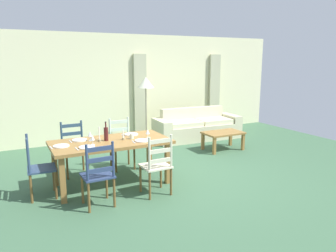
{
  "coord_description": "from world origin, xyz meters",
  "views": [
    {
      "loc": [
        -2.75,
        -4.82,
        2.05
      ],
      "look_at": [
        0.13,
        0.79,
        0.75
      ],
      "focal_mm": 34.45,
      "sensor_mm": 36.0,
      "label": 1
    }
  ],
  "objects": [
    {
      "name": "fork_head_west",
      "position": [
        -2.18,
        0.15,
        0.75
      ],
      "size": [
        0.03,
        0.17,
        0.01
      ],
      "primitive_type": "cube",
      "rotation": [
        0.0,
        0.0,
        0.06
      ],
      "color": "silver",
      "rests_on": "dining_table"
    },
    {
      "name": "fork_far_right",
      "position": [
        -0.95,
        0.4,
        0.75
      ],
      "size": [
        0.02,
        0.17,
        0.01
      ],
      "primitive_type": "cube",
      "rotation": [
        0.0,
        0.0,
        -0.05
      ],
      "color": "silver",
      "rests_on": "dining_table"
    },
    {
      "name": "fork_near_right",
      "position": [
        -0.95,
        -0.1,
        0.75
      ],
      "size": [
        0.03,
        0.17,
        0.01
      ],
      "primitive_type": "cube",
      "rotation": [
        0.0,
        0.0,
        -0.1
      ],
      "color": "silver",
      "rests_on": "dining_table"
    },
    {
      "name": "dining_chair_near_left",
      "position": [
        -1.67,
        -0.59,
        0.48
      ],
      "size": [
        0.43,
        0.41,
        0.96
      ],
      "color": "navy",
      "rests_on": "ground_plane"
    },
    {
      "name": "dining_chair_near_right",
      "position": [
        -0.76,
        -0.58,
        0.48
      ],
      "size": [
        0.43,
        0.41,
        0.96
      ],
      "color": "beige",
      "rests_on": "ground_plane"
    },
    {
      "name": "dinner_plate_head_west",
      "position": [
        -2.03,
        0.15,
        0.76
      ],
      "size": [
        0.24,
        0.24,
        0.02
      ],
      "primitive_type": "cylinder",
      "color": "white",
      "rests_on": "dining_table"
    },
    {
      "name": "wine_glass_near_right",
      "position": [
        -0.64,
        0.03,
        0.86
      ],
      "size": [
        0.06,
        0.06,
        0.16
      ],
      "color": "white",
      "rests_on": "dining_table"
    },
    {
      "name": "dinner_plate_near_right",
      "position": [
        -0.8,
        -0.1,
        0.76
      ],
      "size": [
        0.24,
        0.24,
        0.02
      ],
      "primitive_type": "cylinder",
      "color": "white",
      "rests_on": "dining_table"
    },
    {
      "name": "dinner_plate_far_left",
      "position": [
        -1.7,
        0.4,
        0.76
      ],
      "size": [
        0.24,
        0.24,
        0.02
      ],
      "primitive_type": "cylinder",
      "color": "white",
      "rests_on": "dining_table"
    },
    {
      "name": "wall_far",
      "position": [
        0.0,
        3.3,
        1.35
      ],
      "size": [
        9.6,
        0.16,
        2.7
      ],
      "primitive_type": "cube",
      "color": "beige",
      "rests_on": "ground_plane"
    },
    {
      "name": "fork_far_left",
      "position": [
        -1.85,
        0.4,
        0.75
      ],
      "size": [
        0.02,
        0.17,
        0.01
      ],
      "primitive_type": "cube",
      "rotation": [
        0.0,
        0.0,
        0.05
      ],
      "color": "silver",
      "rests_on": "dining_table"
    },
    {
      "name": "dinner_plate_far_right",
      "position": [
        -0.8,
        0.4,
        0.76
      ],
      "size": [
        0.24,
        0.24,
        0.02
      ],
      "primitive_type": "cylinder",
      "color": "white",
      "rests_on": "dining_table"
    },
    {
      "name": "dining_table",
      "position": [
        -1.25,
        0.15,
        0.66
      ],
      "size": [
        1.9,
        0.96,
        0.75
      ],
      "color": "olive",
      "rests_on": "ground_plane"
    },
    {
      "name": "candle_tall",
      "position": [
        -1.43,
        0.17,
        0.82
      ],
      "size": [
        0.05,
        0.05,
        0.25
      ],
      "color": "#998C66",
      "rests_on": "dining_table"
    },
    {
      "name": "dinner_plate_near_left",
      "position": [
        -1.7,
        -0.1,
        0.76
      ],
      "size": [
        0.24,
        0.24,
        0.02
      ],
      "primitive_type": "cylinder",
      "color": "white",
      "rests_on": "dining_table"
    },
    {
      "name": "dining_chair_far_right",
      "position": [
        -0.82,
        0.89,
        0.48
      ],
      "size": [
        0.43,
        0.41,
        0.96
      ],
      "color": "silver",
      "rests_on": "ground_plane"
    },
    {
      "name": "fork_near_left",
      "position": [
        -1.85,
        -0.1,
        0.75
      ],
      "size": [
        0.03,
        0.17,
        0.01
      ],
      "primitive_type": "cube",
      "rotation": [
        0.0,
        0.0,
        0.06
      ],
      "color": "silver",
      "rests_on": "dining_table"
    },
    {
      "name": "curtain_panel_left",
      "position": [
        0.51,
        3.16,
        1.1
      ],
      "size": [
        0.35,
        0.08,
        2.2
      ],
      "primitive_type": "cube",
      "color": "#AFB28D",
      "rests_on": "ground_plane"
    },
    {
      "name": "dining_chair_far_left",
      "position": [
        -1.7,
        0.94,
        0.48
      ],
      "size": [
        0.43,
        0.41,
        0.96
      ],
      "color": "#2C465B",
      "rests_on": "ground_plane"
    },
    {
      "name": "ground_plane",
      "position": [
        0.0,
        0.0,
        -0.01
      ],
      "size": [
        9.6,
        9.6,
        0.02
      ],
      "primitive_type": "cube",
      "color": "#3B6043"
    },
    {
      "name": "curtain_panel_right",
      "position": [
        2.91,
        3.16,
        1.1
      ],
      "size": [
        0.35,
        0.08,
        2.2
      ],
      "primitive_type": "cube",
      "color": "#AFB28D",
      "rests_on": "ground_plane"
    },
    {
      "name": "couch",
      "position": [
        1.72,
        2.24,
        0.29
      ],
      "size": [
        2.32,
        0.92,
        0.8
      ],
      "color": "beige",
      "rests_on": "ground_plane"
    },
    {
      "name": "wine_bottle",
      "position": [
        -1.31,
        0.19,
        0.87
      ],
      "size": [
        0.07,
        0.07,
        0.32
      ],
      "color": "#471919",
      "rests_on": "dining_table"
    },
    {
      "name": "coffee_table",
      "position": [
        1.68,
        1.02,
        0.36
      ],
      "size": [
        0.9,
        0.56,
        0.42
      ],
      "color": "olive",
      "rests_on": "ground_plane"
    },
    {
      "name": "coffee_cup_primary",
      "position": [
        -0.9,
        0.11,
        0.8
      ],
      "size": [
        0.07,
        0.07,
        0.09
      ],
      "primitive_type": "cylinder",
      "color": "beige",
      "rests_on": "dining_table"
    },
    {
      "name": "candle_short",
      "position": [
        -1.05,
        0.11,
        0.8
      ],
      "size": [
        0.05,
        0.05,
        0.17
      ],
      "color": "#998C66",
      "rests_on": "dining_table"
    },
    {
      "name": "standing_lamp",
      "position": [
        0.36,
        2.42,
        1.41
      ],
      "size": [
        0.4,
        0.4,
        1.64
      ],
      "color": "#332D28",
      "rests_on": "ground_plane"
    },
    {
      "name": "wine_glass_near_left",
      "position": [
        -1.58,
        0.02,
        0.86
      ],
      "size": [
        0.06,
        0.06,
        0.16
      ],
      "color": "white",
      "rests_on": "dining_table"
    },
    {
      "name": "dining_chair_head_west",
      "position": [
        -2.39,
        0.14,
        0.48
      ],
      "size": [
        0.42,
        0.44,
        0.96
      ],
      "color": "navy",
      "rests_on": "ground_plane"
    },
    {
      "name": "wine_glass_far_left",
      "position": [
        -1.55,
        0.29,
        0.86
      ],
      "size": [
        0.06,
        0.06,
        0.16
      ],
      "color": "white",
      "rests_on": "dining_table"
    }
  ]
}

